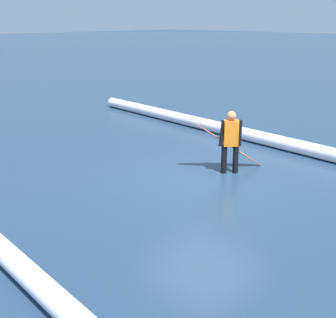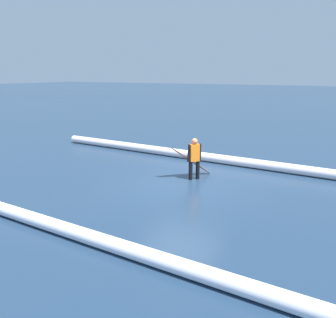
{
  "view_description": "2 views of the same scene",
  "coord_description": "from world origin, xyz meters",
  "views": [
    {
      "loc": [
        -6.55,
        7.72,
        3.6
      ],
      "look_at": [
        -0.39,
        1.61,
        0.92
      ],
      "focal_mm": 49.17,
      "sensor_mm": 36.0,
      "label": 1
    },
    {
      "loc": [
        -5.41,
        10.92,
        3.8
      ],
      "look_at": [
        -0.07,
        1.12,
        1.14
      ],
      "focal_mm": 39.25,
      "sensor_mm": 36.0,
      "label": 2
    }
  ],
  "objects": [
    {
      "name": "ground_plane",
      "position": [
        0.0,
        0.0,
        0.0
      ],
      "size": [
        196.53,
        196.53,
        0.0
      ],
      "primitive_type": "plane",
      "color": "navy"
    },
    {
      "name": "surfer",
      "position": [
        -0.12,
        -0.75,
        0.84
      ],
      "size": [
        0.38,
        0.45,
        1.51
      ],
      "rotation": [
        0.0,
        0.0,
        3.98
      ],
      "color": "black",
      "rests_on": "ground_plane"
    },
    {
      "name": "wave_crest_foreground",
      "position": [
        0.91,
        -3.52,
        0.19
      ],
      "size": [
        15.58,
        1.51,
        0.38
      ],
      "primitive_type": "cylinder",
      "rotation": [
        0.0,
        1.57,
        -0.07
      ],
      "color": "white",
      "rests_on": "ground_plane"
    },
    {
      "name": "surfboard",
      "position": [
        0.12,
        -0.97,
        0.62
      ],
      "size": [
        1.15,
        1.77,
        1.27
      ],
      "color": "#E55926",
      "rests_on": "ground_plane"
    }
  ]
}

